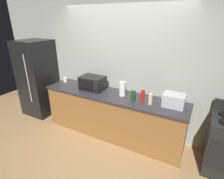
{
  "coord_description": "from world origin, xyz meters",
  "views": [
    {
      "loc": [
        1.45,
        -2.3,
        2.25
      ],
      "look_at": [
        0.0,
        0.4,
        1.0
      ],
      "focal_mm": 28.05,
      "sensor_mm": 36.0,
      "label": 1
    }
  ],
  "objects_px": {
    "refrigerator": "(38,78)",
    "bottle_wine": "(133,96)",
    "bottle_hot_sauce": "(143,96)",
    "mug_white": "(65,80)",
    "toaster_oven": "(174,100)",
    "paper_towel_roll": "(122,89)",
    "bottle_vinegar": "(150,99)",
    "microwave": "(92,83)"
  },
  "relations": [
    {
      "from": "paper_towel_roll",
      "to": "bottle_hot_sauce",
      "type": "bearing_deg",
      "value": -6.79
    },
    {
      "from": "toaster_oven",
      "to": "bottle_wine",
      "type": "xyz_separation_m",
      "value": [
        -0.66,
        -0.15,
        -0.01
      ]
    },
    {
      "from": "refrigerator",
      "to": "mug_white",
      "type": "xyz_separation_m",
      "value": [
        0.77,
        0.12,
        0.05
      ]
    },
    {
      "from": "toaster_oven",
      "to": "paper_towel_roll",
      "type": "distance_m",
      "value": 0.93
    },
    {
      "from": "paper_towel_roll",
      "to": "bottle_vinegar",
      "type": "xyz_separation_m",
      "value": [
        0.57,
        -0.11,
        -0.04
      ]
    },
    {
      "from": "bottle_vinegar",
      "to": "bottle_wine",
      "type": "relative_size",
      "value": 0.94
    },
    {
      "from": "bottle_vinegar",
      "to": "paper_towel_roll",
      "type": "bearing_deg",
      "value": 169.43
    },
    {
      "from": "refrigerator",
      "to": "microwave",
      "type": "xyz_separation_m",
      "value": [
        1.57,
        0.05,
        0.13
      ]
    },
    {
      "from": "toaster_oven",
      "to": "microwave",
      "type": "bearing_deg",
      "value": -179.56
    },
    {
      "from": "toaster_oven",
      "to": "mug_white",
      "type": "distance_m",
      "value": 2.4
    },
    {
      "from": "bottle_hot_sauce",
      "to": "refrigerator",
      "type": "bearing_deg",
      "value": -179.98
    },
    {
      "from": "bottle_vinegar",
      "to": "bottle_wine",
      "type": "xyz_separation_m",
      "value": [
        -0.3,
        -0.03,
        0.01
      ]
    },
    {
      "from": "refrigerator",
      "to": "bottle_wine",
      "type": "height_order",
      "value": "refrigerator"
    },
    {
      "from": "paper_towel_roll",
      "to": "mug_white",
      "type": "xyz_separation_m",
      "value": [
        -1.47,
        0.07,
        -0.08
      ]
    },
    {
      "from": "toaster_oven",
      "to": "bottle_hot_sauce",
      "type": "relative_size",
      "value": 1.63
    },
    {
      "from": "refrigerator",
      "to": "mug_white",
      "type": "height_order",
      "value": "refrigerator"
    },
    {
      "from": "bottle_vinegar",
      "to": "bottle_wine",
      "type": "bearing_deg",
      "value": -173.91
    },
    {
      "from": "refrigerator",
      "to": "bottle_wine",
      "type": "bearing_deg",
      "value": -1.99
    },
    {
      "from": "refrigerator",
      "to": "microwave",
      "type": "bearing_deg",
      "value": 1.75
    },
    {
      "from": "toaster_oven",
      "to": "bottle_wine",
      "type": "height_order",
      "value": "toaster_oven"
    },
    {
      "from": "bottle_vinegar",
      "to": "toaster_oven",
      "type": "bearing_deg",
      "value": 17.93
    },
    {
      "from": "microwave",
      "to": "bottle_vinegar",
      "type": "xyz_separation_m",
      "value": [
        1.24,
        -0.1,
        -0.04
      ]
    },
    {
      "from": "paper_towel_roll",
      "to": "bottle_wine",
      "type": "relative_size",
      "value": 1.37
    },
    {
      "from": "refrigerator",
      "to": "microwave",
      "type": "height_order",
      "value": "refrigerator"
    },
    {
      "from": "refrigerator",
      "to": "paper_towel_roll",
      "type": "bearing_deg",
      "value": 1.28
    },
    {
      "from": "refrigerator",
      "to": "bottle_hot_sauce",
      "type": "xyz_separation_m",
      "value": [
        2.66,
        0.0,
        0.1
      ]
    },
    {
      "from": "mug_white",
      "to": "microwave",
      "type": "bearing_deg",
      "value": -5.11
    },
    {
      "from": "toaster_oven",
      "to": "bottle_hot_sauce",
      "type": "height_order",
      "value": "toaster_oven"
    },
    {
      "from": "microwave",
      "to": "bottle_vinegar",
      "type": "height_order",
      "value": "microwave"
    },
    {
      "from": "toaster_oven",
      "to": "paper_towel_roll",
      "type": "height_order",
      "value": "paper_towel_roll"
    },
    {
      "from": "bottle_wine",
      "to": "mug_white",
      "type": "relative_size",
      "value": 1.81
    },
    {
      "from": "refrigerator",
      "to": "paper_towel_roll",
      "type": "relative_size",
      "value": 6.67
    },
    {
      "from": "microwave",
      "to": "mug_white",
      "type": "bearing_deg",
      "value": 174.89
    },
    {
      "from": "microwave",
      "to": "bottle_wine",
      "type": "height_order",
      "value": "microwave"
    },
    {
      "from": "microwave",
      "to": "mug_white",
      "type": "relative_size",
      "value": 4.42
    },
    {
      "from": "toaster_oven",
      "to": "bottle_hot_sauce",
      "type": "bearing_deg",
      "value": -173.4
    },
    {
      "from": "mug_white",
      "to": "toaster_oven",
      "type": "bearing_deg",
      "value": -1.41
    },
    {
      "from": "microwave",
      "to": "bottle_vinegar",
      "type": "distance_m",
      "value": 1.25
    },
    {
      "from": "refrigerator",
      "to": "bottle_vinegar",
      "type": "xyz_separation_m",
      "value": [
        2.81,
        -0.06,
        0.09
      ]
    },
    {
      "from": "refrigerator",
      "to": "mug_white",
      "type": "distance_m",
      "value": 0.78
    },
    {
      "from": "microwave",
      "to": "bottle_hot_sauce",
      "type": "relative_size",
      "value": 2.3
    },
    {
      "from": "bottle_vinegar",
      "to": "mug_white",
      "type": "height_order",
      "value": "bottle_vinegar"
    }
  ]
}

